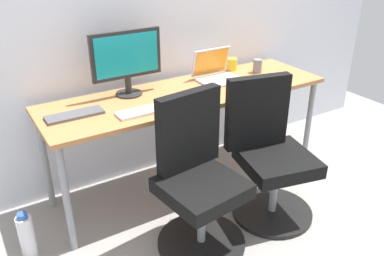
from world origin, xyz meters
The scene contains 14 objects.
ground_plane centered at (0.00, 0.00, 0.00)m, with size 5.28×5.28×0.00m, color gray.
back_wall centered at (0.00, 0.38, 1.30)m, with size 4.40×0.04×2.60m, color silver.
desk centered at (0.00, 0.00, 0.68)m, with size 2.03×0.60×0.75m.
office_chair_left centered at (-0.28, -0.56, 0.42)m, with size 0.54×0.54×0.94m.
office_chair_right centered at (0.27, -0.56, 0.42)m, with size 0.54×0.54×0.94m.
water_bottle_on_floor centered at (-1.21, -0.18, 0.15)m, with size 0.09×0.09×0.31m.
desktop_monitor centered at (-0.37, 0.16, 0.99)m, with size 0.48×0.18×0.43m.
open_laptop centered at (0.30, 0.10, 0.80)m, with size 0.31×0.28×0.22m.
keyboard_by_monitor centered at (-0.41, -0.16, 0.75)m, with size 0.34×0.12×0.02m, color silver.
keyboard_by_laptop centered at (-0.79, 0.00, 0.75)m, with size 0.34×0.12×0.02m, color #515156.
mouse_by_monitor centered at (0.64, -0.23, 0.76)m, with size 0.06×0.10×0.03m, color #B7B7B7.
mouse_by_laptop centered at (0.40, -0.23, 0.76)m, with size 0.06×0.10×0.03m, color #515156.
coffee_mug centered at (0.54, 0.23, 0.79)m, with size 0.08×0.08×0.09m, color yellow.
pen_cup centered at (0.67, 0.07, 0.80)m, with size 0.07×0.07×0.10m, color slate.
Camera 1 is at (-1.35, -2.25, 1.75)m, focal length 37.93 mm.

